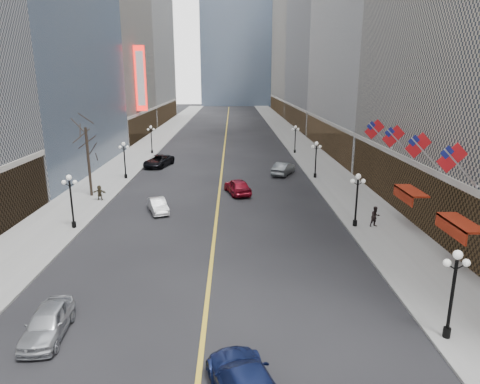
{
  "coord_description": "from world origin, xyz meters",
  "views": [
    {
      "loc": [
        1.5,
        -3.96,
        12.33
      ],
      "look_at": [
        1.87,
        17.81,
        6.45
      ],
      "focal_mm": 32.0,
      "sensor_mm": 36.0,
      "label": 1
    }
  ],
  "objects_px": {
    "streetlamp_west_1": "(71,196)",
    "streetlamp_east_3": "(295,136)",
    "car_nb_far": "(159,161)",
    "streetlamp_west_2": "(124,156)",
    "car_sb_mid": "(237,186)",
    "streetlamp_west_3": "(151,137)",
    "car_nb_near": "(48,322)",
    "car_sb_far": "(283,169)",
    "streetlamp_east_1": "(357,194)",
    "streetlamp_east_2": "(316,156)",
    "streetlamp_east_0": "(453,285)",
    "car_nb_mid": "(158,206)"
  },
  "relations": [
    {
      "from": "streetlamp_east_3",
      "to": "streetlamp_west_2",
      "type": "relative_size",
      "value": 1.0
    },
    {
      "from": "car_nb_mid",
      "to": "streetlamp_west_2",
      "type": "bearing_deg",
      "value": 94.85
    },
    {
      "from": "streetlamp_east_1",
      "to": "streetlamp_east_2",
      "type": "xyz_separation_m",
      "value": [
        0.0,
        18.0,
        0.0
      ]
    },
    {
      "from": "streetlamp_west_3",
      "to": "car_sb_mid",
      "type": "bearing_deg",
      "value": -61.18
    },
    {
      "from": "car_nb_mid",
      "to": "car_sb_mid",
      "type": "bearing_deg",
      "value": 20.36
    },
    {
      "from": "car_nb_far",
      "to": "car_sb_mid",
      "type": "height_order",
      "value": "car_sb_mid"
    },
    {
      "from": "car_sb_mid",
      "to": "car_nb_far",
      "type": "bearing_deg",
      "value": -69.47
    },
    {
      "from": "car_nb_far",
      "to": "streetlamp_east_3",
      "type": "bearing_deg",
      "value": 41.23
    },
    {
      "from": "streetlamp_east_0",
      "to": "streetlamp_east_3",
      "type": "distance_m",
      "value": 52.0
    },
    {
      "from": "streetlamp_east_1",
      "to": "streetlamp_east_3",
      "type": "relative_size",
      "value": 1.0
    },
    {
      "from": "streetlamp_west_3",
      "to": "car_nb_near",
      "type": "bearing_deg",
      "value": -85.29
    },
    {
      "from": "streetlamp_west_2",
      "to": "car_sb_mid",
      "type": "relative_size",
      "value": 0.9
    },
    {
      "from": "streetlamp_west_3",
      "to": "car_nb_mid",
      "type": "height_order",
      "value": "streetlamp_west_3"
    },
    {
      "from": "car_nb_mid",
      "to": "streetlamp_west_1",
      "type": "bearing_deg",
      "value": -164.34
    },
    {
      "from": "streetlamp_east_1",
      "to": "car_nb_far",
      "type": "bearing_deg",
      "value": 128.91
    },
    {
      "from": "streetlamp_west_3",
      "to": "car_nb_mid",
      "type": "relative_size",
      "value": 1.14
    },
    {
      "from": "streetlamp_east_1",
      "to": "car_sb_far",
      "type": "height_order",
      "value": "streetlamp_east_1"
    },
    {
      "from": "streetlamp_east_0",
      "to": "streetlamp_west_2",
      "type": "bearing_deg",
      "value": 124.77
    },
    {
      "from": "streetlamp_west_1",
      "to": "streetlamp_west_2",
      "type": "bearing_deg",
      "value": 90.0
    },
    {
      "from": "streetlamp_east_0",
      "to": "car_sb_far",
      "type": "height_order",
      "value": "streetlamp_east_0"
    },
    {
      "from": "streetlamp_east_2",
      "to": "streetlamp_east_0",
      "type": "bearing_deg",
      "value": -90.0
    },
    {
      "from": "car_sb_mid",
      "to": "streetlamp_east_1",
      "type": "bearing_deg",
      "value": 115.9
    },
    {
      "from": "car_nb_near",
      "to": "car_sb_far",
      "type": "relative_size",
      "value": 0.88
    },
    {
      "from": "streetlamp_east_2",
      "to": "streetlamp_west_3",
      "type": "xyz_separation_m",
      "value": [
        -23.6,
        18.0,
        0.0
      ]
    },
    {
      "from": "streetlamp_west_3",
      "to": "car_sb_far",
      "type": "distance_m",
      "value": 25.47
    },
    {
      "from": "streetlamp_west_2",
      "to": "car_nb_near",
      "type": "bearing_deg",
      "value": -82.77
    },
    {
      "from": "streetlamp_west_2",
      "to": "streetlamp_east_0",
      "type": "bearing_deg",
      "value": -55.23
    },
    {
      "from": "car_sb_mid",
      "to": "car_nb_mid",
      "type": "bearing_deg",
      "value": 24.41
    },
    {
      "from": "streetlamp_east_3",
      "to": "car_sb_far",
      "type": "xyz_separation_m",
      "value": [
        -3.72,
        -15.78,
        -2.08
      ]
    },
    {
      "from": "streetlamp_east_2",
      "to": "car_sb_far",
      "type": "relative_size",
      "value": 0.9
    },
    {
      "from": "streetlamp_east_2",
      "to": "streetlamp_east_3",
      "type": "relative_size",
      "value": 1.0
    },
    {
      "from": "streetlamp_west_1",
      "to": "car_nb_far",
      "type": "height_order",
      "value": "streetlamp_west_1"
    },
    {
      "from": "streetlamp_east_1",
      "to": "streetlamp_east_3",
      "type": "distance_m",
      "value": 36.0
    },
    {
      "from": "car_sb_mid",
      "to": "streetlamp_east_3",
      "type": "bearing_deg",
      "value": -127.35
    },
    {
      "from": "streetlamp_east_0",
      "to": "streetlamp_west_2",
      "type": "distance_m",
      "value": 41.39
    },
    {
      "from": "streetlamp_west_2",
      "to": "car_sb_far",
      "type": "distance_m",
      "value": 20.11
    },
    {
      "from": "streetlamp_east_0",
      "to": "car_nb_mid",
      "type": "bearing_deg",
      "value": 130.21
    },
    {
      "from": "car_sb_far",
      "to": "car_nb_near",
      "type": "bearing_deg",
      "value": 90.48
    },
    {
      "from": "streetlamp_east_1",
      "to": "streetlamp_west_3",
      "type": "bearing_deg",
      "value": 123.25
    },
    {
      "from": "car_nb_far",
      "to": "streetlamp_west_2",
      "type": "bearing_deg",
      "value": -94.79
    },
    {
      "from": "streetlamp_west_1",
      "to": "streetlamp_east_3",
      "type": "bearing_deg",
      "value": 56.75
    },
    {
      "from": "streetlamp_east_2",
      "to": "streetlamp_west_1",
      "type": "height_order",
      "value": "same"
    },
    {
      "from": "car_nb_near",
      "to": "car_nb_far",
      "type": "xyz_separation_m",
      "value": [
        -1.43,
        41.12,
        0.07
      ]
    },
    {
      "from": "streetlamp_east_1",
      "to": "streetlamp_west_2",
      "type": "height_order",
      "value": "same"
    },
    {
      "from": "streetlamp_east_0",
      "to": "car_sb_mid",
      "type": "distance_m",
      "value": 28.72
    },
    {
      "from": "streetlamp_east_2",
      "to": "car_sb_mid",
      "type": "relative_size",
      "value": 0.9
    },
    {
      "from": "streetlamp_east_3",
      "to": "car_nb_near",
      "type": "distance_m",
      "value": 54.93
    },
    {
      "from": "streetlamp_east_2",
      "to": "car_nb_near",
      "type": "height_order",
      "value": "streetlamp_east_2"
    },
    {
      "from": "car_nb_mid",
      "to": "car_nb_far",
      "type": "relative_size",
      "value": 0.67
    },
    {
      "from": "streetlamp_east_2",
      "to": "streetlamp_west_3",
      "type": "relative_size",
      "value": 1.0
    }
  ]
}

